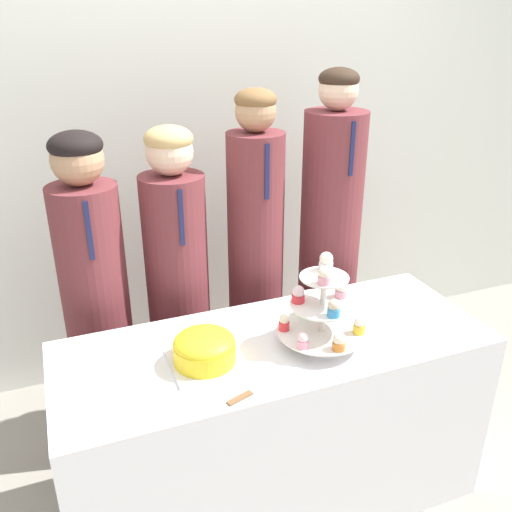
# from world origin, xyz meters

# --- Properties ---
(wall_back) EXTENTS (9.00, 0.06, 2.70)m
(wall_back) POSITION_xyz_m (0.00, 1.42, 1.35)
(wall_back) COLOR silver
(wall_back) RESTS_ON ground_plane
(table) EXTENTS (1.52, 0.58, 0.73)m
(table) POSITION_xyz_m (0.00, 0.29, 0.36)
(table) COLOR white
(table) RESTS_ON ground_plane
(round_cake) EXTENTS (0.22, 0.22, 0.12)m
(round_cake) POSITION_xyz_m (-0.27, 0.25, 0.79)
(round_cake) COLOR white
(round_cake) RESTS_ON table
(cake_knife) EXTENTS (0.28, 0.11, 0.01)m
(cake_knife) POSITION_xyz_m (-0.17, 0.06, 0.73)
(cake_knife) COLOR silver
(cake_knife) RESTS_ON table
(cupcake_stand) EXTENTS (0.31, 0.31, 0.32)m
(cupcake_stand) POSITION_xyz_m (0.14, 0.22, 0.86)
(cupcake_stand) COLOR silver
(cupcake_stand) RESTS_ON table
(student_0) EXTENTS (0.26, 0.27, 1.40)m
(student_0) POSITION_xyz_m (-0.55, 0.83, 0.68)
(student_0) COLOR brown
(student_0) RESTS_ON ground_plane
(student_1) EXTENTS (0.26, 0.27, 1.40)m
(student_1) POSITION_xyz_m (-0.22, 0.83, 0.68)
(student_1) COLOR brown
(student_1) RESTS_ON ground_plane
(student_2) EXTENTS (0.24, 0.25, 1.52)m
(student_2) POSITION_xyz_m (0.14, 0.83, 0.73)
(student_2) COLOR brown
(student_2) RESTS_ON ground_plane
(student_3) EXTENTS (0.27, 0.28, 1.58)m
(student_3) POSITION_xyz_m (0.50, 0.83, 0.75)
(student_3) COLOR brown
(student_3) RESTS_ON ground_plane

